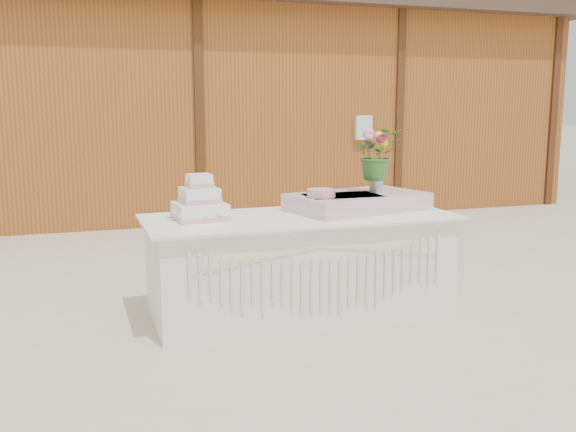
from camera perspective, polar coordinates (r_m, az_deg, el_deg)
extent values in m
plane|color=beige|center=(5.13, 1.09, -8.48)|extent=(80.00, 80.00, 0.00)
cube|color=#9A5020|center=(10.72, -9.97, 9.01)|extent=(12.00, 4.00, 3.00)
cube|color=#453126|center=(10.83, -10.24, 17.77)|extent=(12.60, 4.60, 0.30)
cube|color=white|center=(5.03, 1.10, -4.42)|extent=(2.28, 0.88, 0.75)
cube|color=white|center=(4.95, 1.12, -0.10)|extent=(2.40, 1.00, 0.02)
cube|color=white|center=(4.83, -7.83, 0.43)|extent=(0.39, 0.39, 0.12)
cube|color=#E7AB92|center=(4.83, -7.82, 0.00)|extent=(0.40, 0.40, 0.03)
cube|color=white|center=(4.81, -7.86, 1.84)|extent=(0.28, 0.28, 0.11)
cube|color=#E7AB92|center=(4.82, -7.85, 1.46)|extent=(0.29, 0.29, 0.03)
cube|color=white|center=(4.80, -7.89, 3.11)|extent=(0.18, 0.18, 0.10)
cube|color=#E7AB92|center=(4.80, -7.89, 2.80)|extent=(0.19, 0.19, 0.03)
cylinder|color=white|center=(5.00, 2.95, 0.19)|extent=(0.24, 0.24, 0.01)
cylinder|color=white|center=(5.00, 2.96, 0.53)|extent=(0.07, 0.07, 0.04)
cylinder|color=white|center=(4.99, 2.96, 0.85)|extent=(0.28, 0.28, 0.01)
cylinder|color=#D2979C|center=(4.98, 2.97, 1.66)|extent=(0.22, 0.22, 0.13)
cube|color=beige|center=(5.25, 6.20, 1.27)|extent=(1.20, 0.87, 0.14)
cylinder|color=#B0B0B5|center=(5.31, 7.85, 2.92)|extent=(0.11, 0.11, 0.15)
imported|color=#386D2B|center=(5.29, 7.92, 6.00)|extent=(0.38, 0.33, 0.42)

